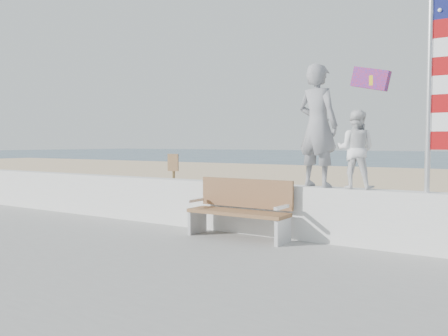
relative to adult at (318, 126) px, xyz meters
The scene contains 9 objects.
ground 3.46m from the adult, 133.59° to the right, with size 220.00×220.00×0.00m, color #2E475C.
sand 7.54m from the adult, 105.22° to the left, with size 90.00×40.00×0.08m, color beige.
seawall 2.40m from the adult, behind, with size 30.00×0.35×0.90m, color silver.
adult is the anchor object (origin of this frame).
child 0.75m from the adult, ahead, with size 0.60×0.47×1.24m, color white.
bench 1.90m from the adult, 159.25° to the right, with size 1.80×0.57×1.00m.
flag 2.04m from the adult, ahead, with size 0.50×0.08×3.50m.
parafoil_kite 3.30m from the adult, 90.07° to the left, with size 0.86×0.26×0.58m.
sign 4.77m from the adult, 159.72° to the left, with size 0.32×0.07×1.46m.
Camera 1 is at (4.86, -5.39, 1.80)m, focal length 38.00 mm.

